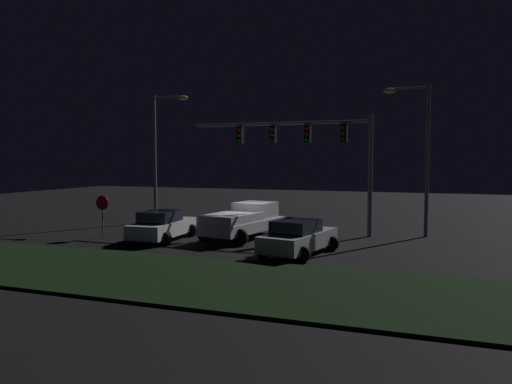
% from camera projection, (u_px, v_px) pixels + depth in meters
% --- Properties ---
extents(ground_plane, '(80.00, 80.00, 0.00)m').
position_uv_depth(ground_plane, '(248.00, 239.00, 25.32)').
color(ground_plane, black).
extents(grass_median, '(25.56, 6.29, 0.10)m').
position_uv_depth(grass_median, '(159.00, 275.00, 17.22)').
color(grass_median, black).
rests_on(grass_median, ground_plane).
extents(pickup_truck, '(3.54, 5.68, 1.80)m').
position_uv_depth(pickup_truck, '(245.00, 219.00, 25.67)').
color(pickup_truck, silver).
rests_on(pickup_truck, ground_plane).
extents(car_sedan, '(2.66, 4.50, 1.51)m').
position_uv_depth(car_sedan, '(162.00, 226.00, 25.00)').
color(car_sedan, silver).
rests_on(car_sedan, ground_plane).
extents(car_sedan_far, '(3.02, 4.66, 1.51)m').
position_uv_depth(car_sedan_far, '(298.00, 237.00, 21.27)').
color(car_sedan_far, '#B7B7BC').
rests_on(car_sedan_far, ground_plane).
extents(traffic_signal_gantry, '(10.32, 0.56, 6.50)m').
position_uv_depth(traffic_signal_gantry, '(308.00, 143.00, 26.95)').
color(traffic_signal_gantry, slate).
rests_on(traffic_signal_gantry, ground_plane).
extents(street_lamp_left, '(2.54, 0.44, 8.22)m').
position_uv_depth(street_lamp_left, '(161.00, 143.00, 31.66)').
color(street_lamp_left, slate).
rests_on(street_lamp_left, ground_plane).
extents(street_lamp_right, '(2.42, 0.44, 8.01)m').
position_uv_depth(street_lamp_right, '(418.00, 142.00, 25.91)').
color(street_lamp_right, slate).
rests_on(street_lamp_right, ground_plane).
extents(stop_sign, '(0.76, 0.08, 2.23)m').
position_uv_depth(stop_sign, '(102.00, 208.00, 25.54)').
color(stop_sign, slate).
rests_on(stop_sign, ground_plane).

